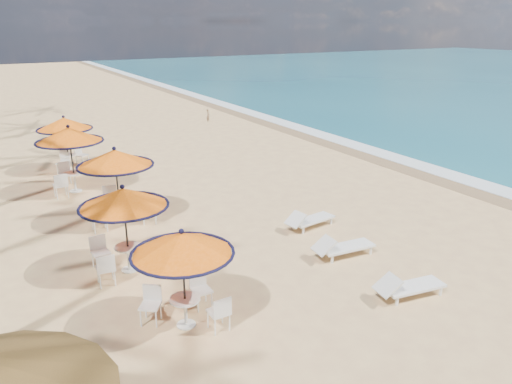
# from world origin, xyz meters

# --- Properties ---
(ground) EXTENTS (160.00, 160.00, 0.00)m
(ground) POSITION_xyz_m (0.00, 0.00, 0.00)
(ground) COLOR tan
(ground) RESTS_ON ground
(foam_strip) EXTENTS (1.20, 140.00, 0.04)m
(foam_strip) POSITION_xyz_m (9.30, 10.00, 0.00)
(foam_strip) COLOR white
(foam_strip) RESTS_ON ground
(wetsand_band) EXTENTS (1.40, 140.00, 0.02)m
(wetsand_band) POSITION_xyz_m (8.40, 10.00, 0.00)
(wetsand_band) COLOR olive
(wetsand_band) RESTS_ON ground
(station_0) EXTENTS (2.22, 2.22, 2.31)m
(station_0) POSITION_xyz_m (-4.97, 0.21, 1.69)
(station_0) COLOR black
(station_0) RESTS_ON ground
(station_1) EXTENTS (2.33, 2.33, 2.43)m
(station_1) POSITION_xyz_m (-5.42, 3.34, 1.85)
(station_1) COLOR black
(station_1) RESTS_ON ground
(station_2) EXTENTS (2.47, 2.49, 2.58)m
(station_2) POSITION_xyz_m (-4.62, 6.90, 1.88)
(station_2) COLOR black
(station_2) RESTS_ON ground
(station_3) EXTENTS (2.55, 2.55, 2.66)m
(station_3) POSITION_xyz_m (-5.36, 10.91, 2.03)
(station_3) COLOR black
(station_3) RESTS_ON ground
(station_4) EXTENTS (2.39, 2.39, 2.49)m
(station_4) POSITION_xyz_m (-4.95, 14.11, 1.82)
(station_4) COLOR black
(station_4) RESTS_ON ground
(lounger_near) EXTENTS (1.87, 0.82, 0.65)m
(lounger_near) POSITION_xyz_m (0.11, -1.37, 0.30)
(lounger_near) COLOR white
(lounger_near) RESTS_ON ground
(lounger_mid) EXTENTS (1.90, 0.73, 0.67)m
(lounger_mid) POSITION_xyz_m (0.13, 1.17, 0.31)
(lounger_mid) COLOR white
(lounger_mid) RESTS_ON ground
(lounger_far) EXTENTS (1.85, 0.82, 0.64)m
(lounger_far) POSITION_xyz_m (0.52, 3.32, 0.30)
(lounger_far) COLOR white
(lounger_far) RESTS_ON ground
(person) EXTENTS (0.34, 0.40, 0.92)m
(person) POSITION_xyz_m (5.17, 21.39, 0.46)
(person) COLOR #896546
(person) RESTS_ON ground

